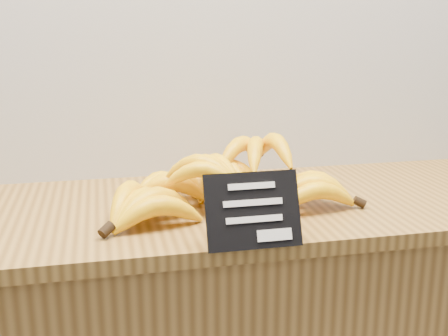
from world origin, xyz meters
TOP-DOWN VIEW (x-y plane):
  - counter_top at (0.01, 2.75)m, footprint 1.53×0.54m
  - chalkboard_sign at (0.01, 2.49)m, footprint 0.17×0.06m
  - banana_pile at (0.00, 2.74)m, footprint 0.58×0.38m

SIDE VIEW (x-z plane):
  - counter_top at x=0.01m, z-range 0.90..0.93m
  - banana_pile at x=0.00m, z-range 0.92..1.04m
  - chalkboard_sign at x=0.01m, z-range 0.93..1.06m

